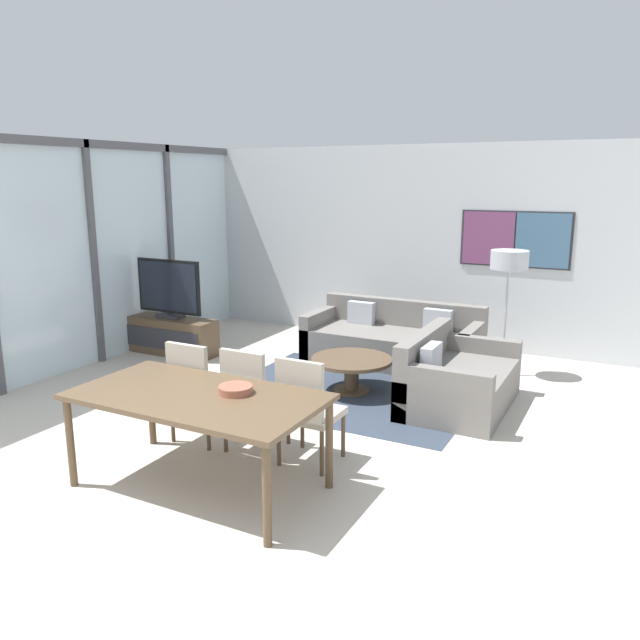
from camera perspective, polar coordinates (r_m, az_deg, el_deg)
ground_plane at (r=4.61m, az=-17.31°, el=-18.28°), size 24.00×24.00×0.00m
wall_back at (r=9.06m, az=9.02°, el=6.77°), size 7.59×0.09×2.80m
window_wall_left at (r=8.40m, az=-20.19°, el=6.56°), size 0.07×5.82×2.80m
area_rug at (r=7.05m, az=2.89°, el=-6.50°), size 2.72×2.15×0.01m
tv_console at (r=8.71m, az=-13.44°, el=-1.40°), size 1.32×0.42×0.50m
television at (r=8.58m, az=-13.66°, el=2.73°), size 1.02×0.20×0.79m
sofa_main at (r=8.15m, az=6.79°, el=-2.00°), size 2.21×0.96×0.77m
sofa_side at (r=6.69m, az=12.02°, el=-5.53°), size 0.96×1.49×0.77m
coffee_table at (r=6.96m, az=2.91°, el=-4.26°), size 0.91×0.91×0.39m
dining_table at (r=4.83m, az=-11.14°, el=-7.39°), size 1.90×1.01×0.76m
dining_chair_left at (r=5.71m, az=-11.21°, el=-6.03°), size 0.46×0.46×0.94m
dining_chair_centre at (r=5.43m, az=-6.33°, el=-6.85°), size 0.46×0.46×0.94m
dining_chair_right at (r=5.15m, az=-1.23°, el=-7.90°), size 0.46×0.46×0.94m
fruit_bowl at (r=4.77m, az=-7.73°, el=-6.26°), size 0.26×0.26×0.06m
floor_lamp at (r=7.65m, az=16.90°, el=4.71°), size 0.43×0.43×1.52m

